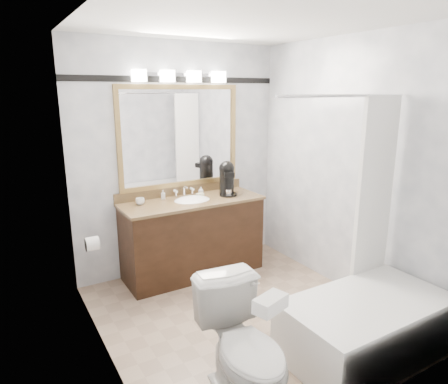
{
  "coord_description": "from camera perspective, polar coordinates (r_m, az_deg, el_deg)",
  "views": [
    {
      "loc": [
        -1.8,
        -2.7,
        1.99
      ],
      "look_at": [
        0.0,
        0.35,
        1.08
      ],
      "focal_mm": 32.0,
      "sensor_mm": 36.0,
      "label": 1
    }
  ],
  "objects": [
    {
      "name": "vanity",
      "position": [
        4.42,
        -4.49,
        -6.23
      ],
      "size": [
        1.53,
        0.58,
        0.97
      ],
      "color": "black",
      "rests_on": "ground"
    },
    {
      "name": "vanity_light_bar",
      "position": [
        4.33,
        -6.23,
        16.15
      ],
      "size": [
        1.02,
        0.14,
        0.12
      ],
      "color": "silver",
      "rests_on": "room"
    },
    {
      "name": "toilet",
      "position": [
        2.72,
        3.02,
        -21.45
      ],
      "size": [
        0.53,
        0.83,
        0.8
      ],
      "primitive_type": "imported",
      "rotation": [
        0.0,
        0.0,
        -0.11
      ],
      "color": "white",
      "rests_on": "ground"
    },
    {
      "name": "soap_bottle_b",
      "position": [
        4.55,
        -3.32,
        0.28
      ],
      "size": [
        0.06,
        0.06,
        0.08
      ],
      "primitive_type": "imported",
      "rotation": [
        0.0,
        0.0,
        0.1
      ],
      "color": "white",
      "rests_on": "vanity"
    },
    {
      "name": "mirror",
      "position": [
        4.4,
        -6.3,
        7.86
      ],
      "size": [
        1.4,
        0.04,
        1.1
      ],
      "color": "#A08048",
      "rests_on": "room"
    },
    {
      "name": "cup_left",
      "position": [
        4.18,
        -11.89,
        -1.32
      ],
      "size": [
        0.11,
        0.11,
        0.07
      ],
      "primitive_type": "imported",
      "rotation": [
        0.0,
        0.0,
        0.34
      ],
      "color": "white",
      "rests_on": "vanity"
    },
    {
      "name": "accent_stripe",
      "position": [
        4.39,
        -6.59,
        15.68
      ],
      "size": [
        2.4,
        0.01,
        0.06
      ],
      "primitive_type": "cube",
      "color": "black",
      "rests_on": "room"
    },
    {
      "name": "tissue_box",
      "position": [
        2.32,
        6.64,
        -15.55
      ],
      "size": [
        0.22,
        0.16,
        0.08
      ],
      "primitive_type": "cube",
      "rotation": [
        0.0,
        0.0,
        0.29
      ],
      "color": "white",
      "rests_on": "toilet"
    },
    {
      "name": "soap_bottle_a",
      "position": [
        4.35,
        -8.69,
        -0.37
      ],
      "size": [
        0.06,
        0.06,
        0.1
      ],
      "primitive_type": "imported",
      "rotation": [
        0.0,
        0.0,
        -0.37
      ],
      "color": "white",
      "rests_on": "vanity"
    },
    {
      "name": "coffee_maker",
      "position": [
        4.46,
        0.42,
        2.11
      ],
      "size": [
        0.2,
        0.25,
        0.38
      ],
      "rotation": [
        0.0,
        0.0,
        -0.3
      ],
      "color": "black",
      "rests_on": "vanity"
    },
    {
      "name": "soap_bar",
      "position": [
        4.46,
        -3.42,
        -0.34
      ],
      "size": [
        0.08,
        0.06,
        0.02
      ],
      "primitive_type": "cube",
      "rotation": [
        0.0,
        0.0,
        -0.07
      ],
      "color": "beige",
      "rests_on": "vanity"
    },
    {
      "name": "tp_roll",
      "position": [
        3.67,
        -18.33,
        -7.02
      ],
      "size": [
        0.11,
        0.12,
        0.12
      ],
      "primitive_type": "cylinder",
      "rotation": [
        0.0,
        1.57,
        0.0
      ],
      "color": "white",
      "rests_on": "room"
    },
    {
      "name": "room",
      "position": [
        3.33,
        3.0,
        1.49
      ],
      "size": [
        2.42,
        2.62,
        2.52
      ],
      "color": "gray",
      "rests_on": "ground"
    },
    {
      "name": "bathtub",
      "position": [
        3.43,
        19.72,
        -16.51
      ],
      "size": [
        1.3,
        0.75,
        1.96
      ],
      "color": "white",
      "rests_on": "ground"
    }
  ]
}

